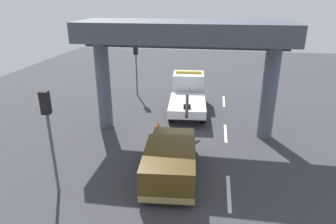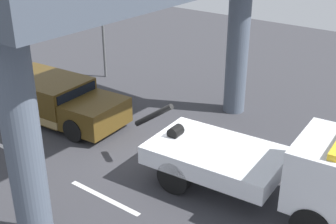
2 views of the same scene
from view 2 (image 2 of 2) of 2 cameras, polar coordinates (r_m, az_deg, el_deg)
The scene contains 6 objects.
ground_plane at distance 14.58m, azimuth -0.82°, elevation -6.29°, with size 60.00×40.00×0.10m, color #38383D.
lane_stripe_mid at distance 12.93m, azimuth -8.16°, elevation -10.80°, with size 2.60×0.16×0.01m, color silver.
tow_truck_white at distance 12.27m, azimuth 14.30°, elevation -6.81°, with size 7.32×2.82×2.46m.
towed_van_green at distance 17.53m, azimuth -14.22°, elevation 1.50°, with size 5.34×2.55×1.58m.
traffic_light_near at distance 20.99m, azimuth -8.46°, elevation 12.81°, with size 0.39×0.32×4.44m.
traffic_cone_orange at distance 15.60m, azimuth 1.52°, elevation -2.60°, with size 0.55×0.55×0.65m.
Camera 2 is at (7.75, -9.81, 7.45)m, focal length 47.58 mm.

